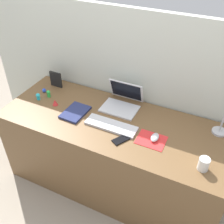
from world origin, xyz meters
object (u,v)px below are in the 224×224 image
at_px(laptop, 122,101).
at_px(picture_frame, 56,79).
at_px(cell_phone, 121,140).
at_px(toy_figurine_blue, 44,90).
at_px(notebook_pad, 75,112).
at_px(toy_figurine_red, 55,102).
at_px(toy_figurine_cyan, 38,96).
at_px(coffee_mug, 204,164).
at_px(toy_figurine_green, 49,94).
at_px(mouse, 155,137).
at_px(keyboard, 111,126).

relative_size(laptop, picture_frame, 2.00).
bearing_deg(picture_frame, cell_phone, -25.64).
bearing_deg(toy_figurine_blue, cell_phone, -17.02).
bearing_deg(notebook_pad, laptop, 43.19).
bearing_deg(toy_figurine_red, picture_frame, 122.76).
xyz_separation_m(notebook_pad, toy_figurine_cyan, (-0.40, 0.03, 0.02)).
height_order(coffee_mug, toy_figurine_green, coffee_mug).
bearing_deg(toy_figurine_red, laptop, 24.76).
xyz_separation_m(laptop, picture_frame, (-0.69, 0.01, 0.02)).
xyz_separation_m(toy_figurine_blue, toy_figurine_green, (0.08, -0.04, 0.01)).
height_order(toy_figurine_green, toy_figurine_cyan, toy_figurine_green).
bearing_deg(notebook_pad, toy_figurine_blue, 163.16).
distance_m(mouse, toy_figurine_blue, 1.13).
height_order(toy_figurine_blue, toy_figurine_green, toy_figurine_green).
height_order(toy_figurine_red, toy_figurine_cyan, toy_figurine_cyan).
xyz_separation_m(picture_frame, toy_figurine_green, (0.04, -0.18, -0.04)).
distance_m(keyboard, notebook_pad, 0.34).
height_order(mouse, cell_phone, mouse).
distance_m(coffee_mug, toy_figurine_cyan, 1.47).
relative_size(mouse, toy_figurine_cyan, 1.54).
xyz_separation_m(toy_figurine_red, toy_figurine_green, (-0.12, 0.08, 0.01)).
height_order(laptop, picture_frame, laptop).
xyz_separation_m(laptop, toy_figurine_blue, (-0.73, -0.12, -0.03)).
xyz_separation_m(mouse, coffee_mug, (0.37, -0.13, 0.03)).
bearing_deg(picture_frame, laptop, -1.14).
xyz_separation_m(toy_figurine_red, toy_figurine_cyan, (-0.18, 0.00, 0.01)).
distance_m(picture_frame, toy_figurine_red, 0.31).
relative_size(mouse, picture_frame, 0.64).
height_order(laptop, toy_figurine_cyan, laptop).
bearing_deg(toy_figurine_green, picture_frame, 102.75).
distance_m(coffee_mug, toy_figurine_green, 1.42).
bearing_deg(laptop, mouse, -36.32).
bearing_deg(toy_figurine_red, coffee_mug, -7.54).
bearing_deg(toy_figurine_blue, picture_frame, 72.29).
bearing_deg(toy_figurine_cyan, notebook_pad, -4.14).
distance_m(cell_phone, toy_figurine_cyan, 0.88).
height_order(coffee_mug, toy_figurine_blue, coffee_mug).
distance_m(cell_phone, toy_figurine_green, 0.85).
height_order(mouse, notebook_pad, mouse).
distance_m(mouse, toy_figurine_red, 0.91).
xyz_separation_m(cell_phone, picture_frame, (-0.85, 0.41, 0.07)).
bearing_deg(mouse, cell_phone, -152.55).
height_order(keyboard, toy_figurine_red, toy_figurine_red).
xyz_separation_m(cell_phone, toy_figurine_green, (-0.81, 0.23, 0.03)).
bearing_deg(cell_phone, keyboard, 171.03).
xyz_separation_m(cell_phone, toy_figurine_blue, (-0.90, 0.27, 0.01)).
height_order(notebook_pad, coffee_mug, coffee_mug).
relative_size(keyboard, toy_figurine_blue, 10.47).
bearing_deg(picture_frame, notebook_pad, -36.32).
distance_m(mouse, cell_phone, 0.25).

